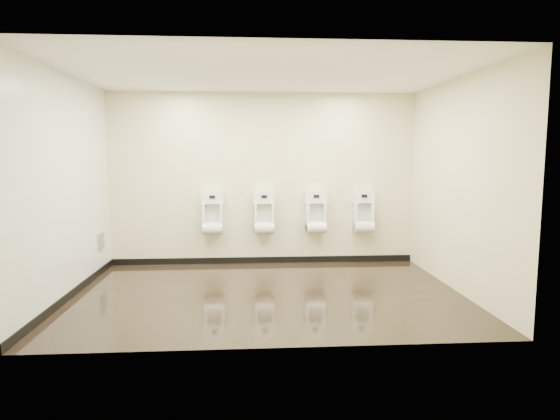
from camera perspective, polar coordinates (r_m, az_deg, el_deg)
The scene contains 14 objects.
ground at distance 6.20m, azimuth -1.46°, elevation -10.10°, with size 5.00×3.50×0.00m, color black.
ceiling at distance 6.02m, azimuth -1.55°, elevation 16.34°, with size 5.00×3.50×0.00m, color white.
back_wall at distance 7.69m, azimuth -2.03°, elevation 3.78°, with size 5.00×0.02×2.80m, color beige.
front_wall at distance 4.21m, azimuth -0.54°, elevation 1.35°, with size 5.00×0.02×2.80m, color beige.
left_wall at distance 6.36m, azimuth -24.66°, elevation 2.56°, with size 0.02×3.50×2.80m, color beige.
right_wall at distance 6.54m, azimuth 20.97°, elevation 2.82°, with size 0.02×3.50×2.80m, color beige.
tile_overlay_left at distance 6.36m, azimuth -24.62°, elevation 2.56°, with size 0.01×3.50×2.80m, color silver.
skirting_back at distance 7.87m, azimuth -1.99°, elevation -6.10°, with size 5.00×0.02×0.10m, color black.
skirting_left at distance 6.58m, azimuth -23.98°, elevation -9.25°, with size 0.02×3.50×0.10m, color black.
access_panel at distance 7.59m, azimuth -20.99°, elevation -3.56°, with size 0.04×0.25×0.25m.
urinal_0 at distance 7.64m, azimuth -8.20°, elevation -0.71°, with size 0.37×0.27×0.68m.
urinal_1 at distance 7.63m, azimuth -1.94°, elevation -0.67°, with size 0.37×0.27×0.68m.
urinal_2 at distance 7.70m, azimuth 4.39°, elevation -0.61°, with size 0.37×0.27×0.68m.
urinal_3 at distance 7.85m, azimuth 10.12°, elevation -0.55°, with size 0.37×0.27×0.68m.
Camera 1 is at (-0.24, -5.93, 1.79)m, focal length 30.00 mm.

